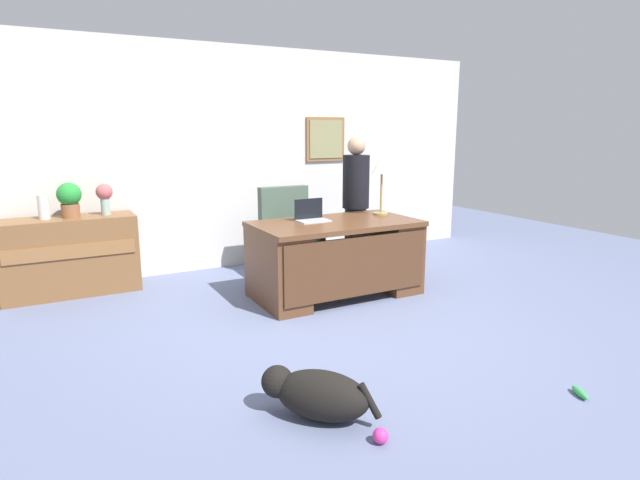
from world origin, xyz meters
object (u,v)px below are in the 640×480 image
at_px(dog_toy_ball, 381,436).
at_px(desk_lamp, 382,169).
at_px(dog_toy_bone, 580,392).
at_px(person_standing, 356,203).
at_px(desk, 337,256).
at_px(potted_plant, 69,198).
at_px(credenza, 70,256).
at_px(laptop, 311,216).
at_px(vase_with_flowers, 104,195).
at_px(armchair, 290,237).
at_px(vase_empty, 44,207).
at_px(dog_lying, 316,394).

bearing_deg(dog_toy_ball, desk_lamp, 55.29).
distance_m(desk_lamp, dog_toy_bone, 3.04).
height_order(person_standing, dog_toy_ball, person_standing).
distance_m(desk, potted_plant, 2.82).
xyz_separation_m(credenza, dog_toy_ball, (1.31, -3.78, -0.36)).
bearing_deg(dog_toy_ball, potted_plant, 108.42).
relative_size(laptop, vase_with_flowers, 0.96).
height_order(potted_plant, dog_toy_ball, potted_plant).
xyz_separation_m(vase_with_flowers, dog_toy_ball, (0.92, -3.79, -0.98)).
height_order(credenza, armchair, armchair).
relative_size(desk, potted_plant, 4.68).
height_order(desk_lamp, vase_empty, desk_lamp).
distance_m(vase_empty, dog_toy_ball, 4.17).
distance_m(credenza, vase_empty, 0.57).
xyz_separation_m(desk, desk_lamp, (0.65, 0.15, 0.87)).
distance_m(dog_lying, vase_empty, 3.71).
distance_m(vase_with_flowers, potted_plant, 0.34).
relative_size(desk_lamp, vase_empty, 2.55).
bearing_deg(armchair, dog_lying, -112.39).
relative_size(armchair, dog_lying, 1.65).
distance_m(desk_lamp, potted_plant, 3.28).
xyz_separation_m(armchair, vase_with_flowers, (-1.91, 0.52, 0.55)).
bearing_deg(credenza, armchair, -12.82).
bearing_deg(desk_lamp, dog_lying, -132.36).
height_order(credenza, dog_lying, credenza).
bearing_deg(dog_toy_bone, dog_toy_ball, 172.43).
bearing_deg(vase_empty, potted_plant, 0.00).
xyz_separation_m(credenza, person_standing, (3.13, -0.63, 0.43)).
xyz_separation_m(person_standing, desk_lamp, (-0.05, -0.60, 0.45)).
bearing_deg(person_standing, credenza, 168.58).
bearing_deg(potted_plant, person_standing, -11.61).
distance_m(credenza, desk_lamp, 3.43).
bearing_deg(person_standing, armchair, 172.51).
relative_size(person_standing, dog_toy_bone, 9.71).
bearing_deg(vase_empty, dog_lying, -68.71).
bearing_deg(potted_plant, vase_empty, 180.00).
height_order(desk, desk_lamp, desk_lamp).
relative_size(credenza, desk_lamp, 2.08).
height_order(vase_empty, dog_toy_ball, vase_empty).
bearing_deg(vase_with_flowers, laptop, -33.63).
bearing_deg(dog_toy_ball, vase_with_flowers, 103.71).
distance_m(credenza, laptop, 2.56).
height_order(person_standing, desk_lamp, person_standing).
relative_size(desk_lamp, dog_toy_ball, 7.10).
relative_size(desk, laptop, 5.26).
height_order(armchair, potted_plant, potted_plant).
bearing_deg(vase_with_flowers, credenza, -179.80).
relative_size(person_standing, desk_lamp, 2.55).
xyz_separation_m(credenza, armchair, (2.30, -0.52, 0.07)).
relative_size(desk, dog_lying, 2.64).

